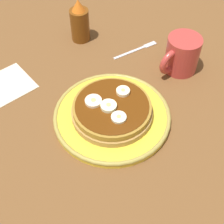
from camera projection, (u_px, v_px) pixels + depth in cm
name	position (u px, v px, depth cm)	size (l,w,h in cm)	color
ground_plane	(112.00, 122.00, 71.11)	(140.00, 140.00, 3.00)	brown
plate	(112.00, 116.00, 69.28)	(25.31, 25.31, 1.64)	yellow
pancake_stack	(112.00, 110.00, 67.65)	(17.83, 17.34, 3.05)	#AB8242
banana_slice_0	(109.00, 107.00, 65.83)	(3.39, 3.39, 1.01)	#F7F3BC
banana_slice_1	(123.00, 92.00, 68.60)	(2.95, 2.95, 1.00)	#FEEBB8
banana_slice_2	(119.00, 118.00, 64.18)	(3.12, 3.12, 0.77)	#EAE7C1
banana_slice_3	(93.00, 101.00, 66.88)	(3.57, 3.57, 0.89)	#F7E1B9
coffee_mug	(181.00, 54.00, 76.54)	(11.52, 8.07, 9.00)	#B23833
napkin	(7.00, 85.00, 76.35)	(11.00, 11.00, 0.30)	beige
fork	(138.00, 49.00, 84.63)	(12.98, 3.10, 0.50)	silver
syrup_bottle	(80.00, 22.00, 83.85)	(4.98, 4.98, 11.73)	brown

